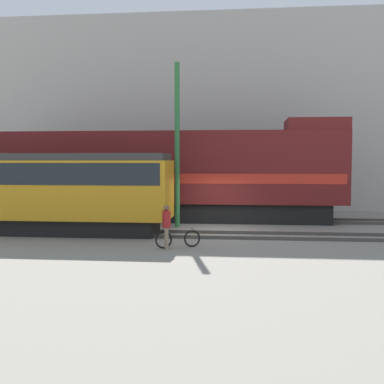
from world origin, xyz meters
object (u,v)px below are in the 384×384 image
(freight_locomotive, at_px, (163,174))
(utility_pole_center, at_px, (177,146))
(bicycle, at_px, (178,239))
(streetcar, at_px, (56,188))
(person, at_px, (166,223))

(freight_locomotive, distance_m, utility_pole_center, 3.18)
(utility_pole_center, bearing_deg, freight_locomotive, 113.67)
(bicycle, xyz_separation_m, utility_pole_center, (-0.76, 5.38, 3.57))
(streetcar, xyz_separation_m, person, (5.34, -3.10, -1.03))
(streetcar, distance_m, bicycle, 6.57)
(streetcar, bearing_deg, utility_pole_center, 27.68)
(streetcar, height_order, person, streetcar)
(streetcar, xyz_separation_m, utility_pole_center, (4.95, 2.60, 1.90))
(streetcar, bearing_deg, bicycle, -25.93)
(streetcar, bearing_deg, person, -30.11)
(bicycle, relative_size, person, 1.00)
(freight_locomotive, height_order, person, freight_locomotive)
(bicycle, height_order, person, person)
(streetcar, xyz_separation_m, bicycle, (5.72, -2.78, -1.67))
(freight_locomotive, distance_m, streetcar, 6.46)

